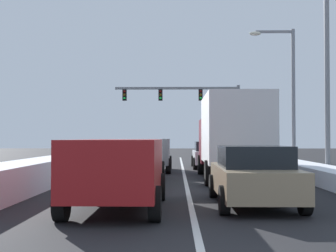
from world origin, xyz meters
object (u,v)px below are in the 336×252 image
object	(u,v)px
suv_red_center_lane_nearest	(118,167)
street_lamp_right_far	(287,84)
box_truck_right_lane_second	(232,133)
street_lamp_right_mid	(319,59)
traffic_light_gantry	(194,103)
sedan_tan_right_lane_nearest	(253,175)
suv_gray_center_lane_third	(150,152)
suv_silver_center_lane_second	(135,156)
sedan_white_right_lane_third	(210,155)

from	to	relation	value
suv_red_center_lane_nearest	street_lamp_right_far	bearing A→B (deg)	64.28
box_truck_right_lane_second	street_lamp_right_mid	bearing A→B (deg)	17.53
traffic_light_gantry	sedan_tan_right_lane_nearest	bearing A→B (deg)	-89.17
street_lamp_right_mid	box_truck_right_lane_second	bearing A→B (deg)	-162.47
sedan_tan_right_lane_nearest	suv_gray_center_lane_third	xyz separation A→B (m)	(-3.29, 12.31, 0.25)
suv_silver_center_lane_second	street_lamp_right_mid	size ratio (longest dim) A/B	0.56
box_truck_right_lane_second	suv_red_center_lane_nearest	world-z (taller)	box_truck_right_lane_second
suv_gray_center_lane_third	box_truck_right_lane_second	bearing A→B (deg)	-54.38
suv_gray_center_lane_third	street_lamp_right_far	bearing A→B (deg)	22.95
sedan_tan_right_lane_nearest	traffic_light_gantry	xyz separation A→B (m)	(-0.41, 28.06, 3.96)
sedan_white_right_lane_third	suv_gray_center_lane_third	world-z (taller)	suv_gray_center_lane_third
sedan_tan_right_lane_nearest	suv_gray_center_lane_third	bearing A→B (deg)	104.95
box_truck_right_lane_second	street_lamp_right_mid	distance (m)	5.24
box_truck_right_lane_second	suv_silver_center_lane_second	bearing A→B (deg)	-164.34
box_truck_right_lane_second	street_lamp_right_mid	xyz separation A→B (m)	(3.92, 1.24, 3.25)
suv_red_center_lane_nearest	sedan_white_right_lane_third	bearing A→B (deg)	78.16
suv_silver_center_lane_second	street_lamp_right_mid	distance (m)	9.11
suv_silver_center_lane_second	traffic_light_gantry	distance (m)	22.41
suv_red_center_lane_nearest	suv_silver_center_lane_second	xyz separation A→B (m)	(-0.19, 6.89, 0.00)
sedan_tan_right_lane_nearest	street_lamp_right_far	xyz separation A→B (m)	(4.52, 15.62, 4.08)
traffic_light_gantry	sedan_white_right_lane_third	bearing A→B (deg)	-88.40
traffic_light_gantry	street_lamp_right_far	world-z (taller)	street_lamp_right_far
suv_red_center_lane_nearest	suv_gray_center_lane_third	distance (m)	13.02
suv_silver_center_lane_second	street_lamp_right_far	world-z (taller)	street_lamp_right_far
sedan_tan_right_lane_nearest	traffic_light_gantry	size ratio (longest dim) A/B	0.42
box_truck_right_lane_second	street_lamp_right_mid	size ratio (longest dim) A/B	0.83
box_truck_right_lane_second	traffic_light_gantry	size ratio (longest dim) A/B	0.68
suv_silver_center_lane_second	sedan_white_right_lane_third	bearing A→B (deg)	68.50
sedan_white_right_lane_third	street_lamp_right_far	world-z (taller)	street_lamp_right_far
sedan_tan_right_lane_nearest	street_lamp_right_mid	bearing A→B (deg)	63.49
suv_red_center_lane_nearest	suv_gray_center_lane_third	size ratio (longest dim) A/B	1.00
sedan_tan_right_lane_nearest	box_truck_right_lane_second	bearing A→B (deg)	87.42
suv_gray_center_lane_third	street_lamp_right_far	world-z (taller)	street_lamp_right_far
suv_silver_center_lane_second	suv_gray_center_lane_third	distance (m)	6.13
box_truck_right_lane_second	street_lamp_right_far	xyz separation A→B (m)	(4.19, 8.35, 2.95)
suv_silver_center_lane_second	street_lamp_right_far	distance (m)	12.98
sedan_tan_right_lane_nearest	street_lamp_right_mid	xyz separation A→B (m)	(4.24, 8.50, 4.39)
sedan_tan_right_lane_nearest	suv_red_center_lane_nearest	xyz separation A→B (m)	(-3.34, -0.71, 0.25)
sedan_tan_right_lane_nearest	street_lamp_right_far	bearing A→B (deg)	73.86
suv_silver_center_lane_second	box_truck_right_lane_second	bearing A→B (deg)	15.66
sedan_white_right_lane_third	box_truck_right_lane_second	bearing A→B (deg)	-87.29
suv_silver_center_lane_second	suv_gray_center_lane_third	world-z (taller)	same
sedan_white_right_lane_third	suv_red_center_lane_nearest	world-z (taller)	suv_red_center_lane_nearest
sedan_white_right_lane_third	street_lamp_right_far	distance (m)	6.15
suv_silver_center_lane_second	traffic_light_gantry	xyz separation A→B (m)	(3.13, 21.88, 3.71)
suv_red_center_lane_nearest	street_lamp_right_mid	xyz separation A→B (m)	(7.59, 9.21, 4.14)
sedan_tan_right_lane_nearest	suv_gray_center_lane_third	size ratio (longest dim) A/B	0.92
suv_red_center_lane_nearest	sedan_tan_right_lane_nearest	bearing A→B (deg)	11.95
street_lamp_right_mid	street_lamp_right_far	xyz separation A→B (m)	(0.28, 7.12, -0.31)
box_truck_right_lane_second	suv_silver_center_lane_second	xyz separation A→B (m)	(-3.86, -1.08, -0.88)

